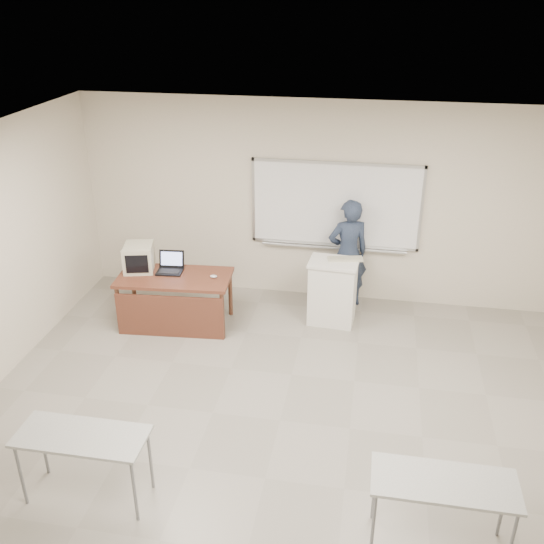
% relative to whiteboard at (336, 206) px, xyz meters
% --- Properties ---
extents(floor, '(7.00, 8.00, 0.01)m').
position_rel_whiteboard_xyz_m(floor, '(-0.30, -3.97, -1.49)').
color(floor, gray).
rests_on(floor, ground).
extents(whiteboard, '(2.48, 0.10, 1.31)m').
position_rel_whiteboard_xyz_m(whiteboard, '(0.00, 0.00, 0.00)').
color(whiteboard, white).
rests_on(whiteboard, floor).
extents(student_desks, '(4.40, 2.20, 0.73)m').
position_rel_whiteboard_xyz_m(student_desks, '(-0.30, -5.32, -0.81)').
color(student_desks, '#ACADA6').
rests_on(student_desks, floor).
extents(instructor_desk, '(1.56, 0.78, 0.75)m').
position_rel_whiteboard_xyz_m(instructor_desk, '(-2.10, -1.33, -0.92)').
color(instructor_desk, brown).
rests_on(instructor_desk, floor).
extents(podium, '(0.68, 0.49, 0.94)m').
position_rel_whiteboard_xyz_m(podium, '(0.06, -0.77, -1.01)').
color(podium, white).
rests_on(podium, floor).
extents(crt_monitor, '(0.41, 0.45, 0.38)m').
position_rel_whiteboard_xyz_m(crt_monitor, '(-2.65, -1.09, -0.55)').
color(crt_monitor, '#B5B298').
rests_on(crt_monitor, instructor_desk).
extents(laptop, '(0.36, 0.33, 0.26)m').
position_rel_whiteboard_xyz_m(laptop, '(-2.20, -1.06, -0.67)').
color(laptop, black).
rests_on(laptop, instructor_desk).
extents(mouse, '(0.12, 0.10, 0.04)m').
position_rel_whiteboard_xyz_m(mouse, '(-1.55, -1.17, -0.71)').
color(mouse, silver).
rests_on(mouse, instructor_desk).
extents(keyboard, '(0.51, 0.26, 0.03)m').
position_rel_whiteboard_xyz_m(keyboard, '(0.21, -0.69, -0.52)').
color(keyboard, '#B5B298').
rests_on(keyboard, podium).
extents(presenter, '(0.71, 0.59, 1.66)m').
position_rel_whiteboard_xyz_m(presenter, '(0.22, -0.20, -0.65)').
color(presenter, black).
rests_on(presenter, floor).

